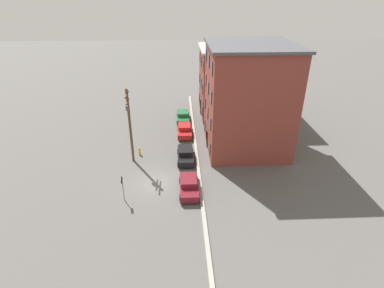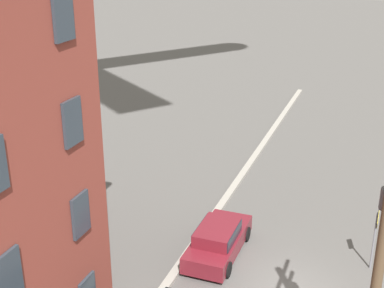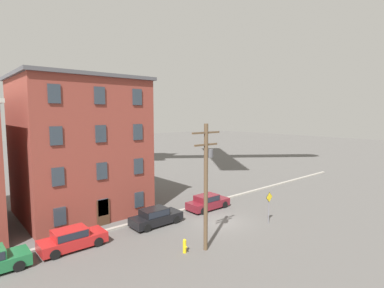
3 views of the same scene
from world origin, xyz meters
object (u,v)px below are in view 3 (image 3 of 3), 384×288
at_px(utility_pole, 206,180).
at_px(caution_sign, 269,203).
at_px(car_black, 156,216).
at_px(car_maroon, 208,202).
at_px(car_red, 72,238).
at_px(fire_hydrant, 185,246).

bearing_deg(utility_pole, caution_sign, 0.67).
distance_m(car_black, car_maroon, 6.22).
xyz_separation_m(car_red, car_black, (6.88, -0.05, 0.00)).
distance_m(car_black, caution_sign, 9.66).
relative_size(car_black, car_maroon, 1.00).
distance_m(car_maroon, caution_sign, 6.42).
bearing_deg(car_maroon, fire_hydrant, -142.99).
bearing_deg(utility_pole, car_maroon, 45.66).
bearing_deg(car_red, fire_hydrant, -45.25).
bearing_deg(caution_sign, car_red, 157.12).
distance_m(car_red, fire_hydrant, 7.85).
height_order(car_red, fire_hydrant, car_red).
distance_m(caution_sign, utility_pole, 8.02).
height_order(car_red, caution_sign, caution_sign).
bearing_deg(caution_sign, car_black, 141.21).
bearing_deg(car_red, car_black, -0.40).
height_order(car_black, car_maroon, same).
bearing_deg(car_black, caution_sign, -38.79).
xyz_separation_m(car_red, car_maroon, (13.09, 0.14, 0.00)).
bearing_deg(car_red, car_maroon, 0.61).
height_order(car_black, fire_hydrant, car_black).
xyz_separation_m(car_maroon, fire_hydrant, (-7.57, -5.71, -0.27)).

